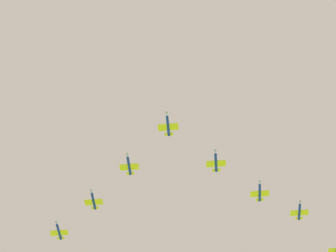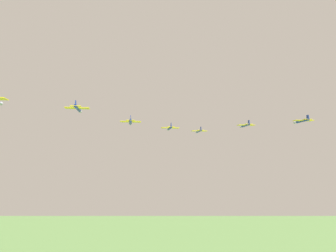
{
  "view_description": "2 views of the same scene",
  "coord_description": "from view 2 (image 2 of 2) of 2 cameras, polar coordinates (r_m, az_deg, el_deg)",
  "views": [
    {
      "loc": [
        51.25,
        114.99,
        1.62
      ],
      "look_at": [
        -19.51,
        16.46,
        179.18
      ],
      "focal_mm": 57.5,
      "sensor_mm": 36.0,
      "label": 1
    },
    {
      "loc": [
        -154.45,
        -82.49,
        161.16
      ],
      "look_at": [
        -24.77,
        34.07,
        182.84
      ],
      "focal_mm": 33.58,
      "sensor_mm": 36.0,
      "label": 2
    }
  ],
  "objects": [
    {
      "name": "jet_starboard_outer",
      "position": [
        146.82,
        23.18,
        0.89
      ],
      "size": [
        9.26,
        10.12,
        2.41
      ],
      "rotation": [
        0.0,
        0.0,
        5.57
      ],
      "color": "navy"
    },
    {
      "name": "jet_port_outer",
      "position": [
        126.44,
        -6.82,
        0.76
      ],
      "size": [
        9.26,
        10.12,
        2.41
      ],
      "rotation": [
        0.0,
        0.0,
        5.57
      ],
      "color": "navy"
    },
    {
      "name": "jet_center_rear",
      "position": [
        113.13,
        -16.09,
        3.11
      ],
      "size": [
        9.26,
        10.12,
        2.41
      ],
      "rotation": [
        0.0,
        0.0,
        5.57
      ],
      "color": "navy"
    },
    {
      "name": "jet_lead",
      "position": [
        168.54,
        5.65,
        -0.91
      ],
      "size": [
        9.26,
        10.12,
        2.41
      ],
      "rotation": [
        0.0,
        0.0,
        5.57
      ],
      "color": "navy"
    },
    {
      "name": "jet_starboard_inner",
      "position": [
        155.32,
        13.88,
        0.14
      ],
      "size": [
        9.26,
        10.12,
        2.41
      ],
      "rotation": [
        0.0,
        0.0,
        5.57
      ],
      "color": "navy"
    },
    {
      "name": "jet_port_inner",
      "position": [
        145.96,
        0.34,
        -0.36
      ],
      "size": [
        9.26,
        10.12,
        2.41
      ],
      "rotation": [
        0.0,
        0.0,
        5.57
      ],
      "color": "navy"
    }
  ]
}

